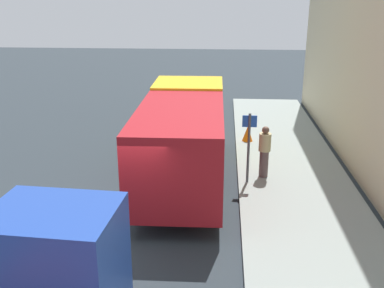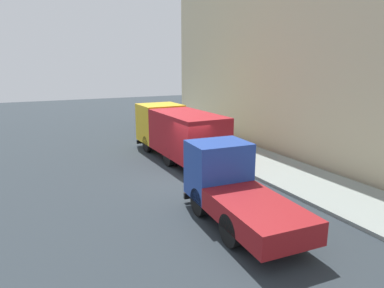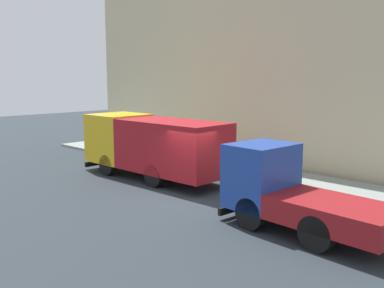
# 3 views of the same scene
# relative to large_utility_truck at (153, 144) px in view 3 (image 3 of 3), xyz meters

# --- Properties ---
(ground) EXTENTS (80.00, 80.00, 0.00)m
(ground) POSITION_rel_large_utility_truck_xyz_m (-1.25, -3.51, -1.58)
(ground) COLOR #272F35
(sidewalk) EXTENTS (3.58, 30.00, 0.14)m
(sidewalk) POSITION_rel_large_utility_truck_xyz_m (3.54, -3.51, -1.51)
(sidewalk) COLOR gray
(sidewalk) RESTS_ON ground
(building_facade) EXTENTS (0.50, 30.00, 11.12)m
(building_facade) POSITION_rel_large_utility_truck_xyz_m (5.83, -3.51, 3.99)
(building_facade) COLOR beige
(building_facade) RESTS_ON ground
(large_utility_truck) EXTENTS (2.55, 7.63, 2.78)m
(large_utility_truck) POSITION_rel_large_utility_truck_xyz_m (0.00, 0.00, 0.00)
(large_utility_truck) COLOR yellow
(large_utility_truck) RESTS_ON ground
(small_flatbed_truck) EXTENTS (2.37, 5.37, 2.49)m
(small_flatbed_truck) POSITION_rel_large_utility_truck_xyz_m (-1.52, -8.03, -0.42)
(small_flatbed_truck) COLOR #2142A1
(small_flatbed_truck) RESTS_ON ground
(pedestrian_walking) EXTENTS (0.53, 0.53, 1.68)m
(pedestrian_walking) POSITION_rel_large_utility_truck_xyz_m (2.56, 0.30, -0.55)
(pedestrian_walking) COLOR brown
(pedestrian_walking) RESTS_ON sidewalk
(traffic_cone_orange) EXTENTS (0.43, 0.43, 0.61)m
(traffic_cone_orange) POSITION_rel_large_utility_truck_xyz_m (2.21, 3.93, -1.13)
(traffic_cone_orange) COLOR orange
(traffic_cone_orange) RESTS_ON sidewalk
(street_sign_post) EXTENTS (0.44, 0.08, 2.21)m
(street_sign_post) POSITION_rel_large_utility_truck_xyz_m (2.03, -0.16, -0.11)
(street_sign_post) COLOR #4C5156
(street_sign_post) RESTS_ON sidewalk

